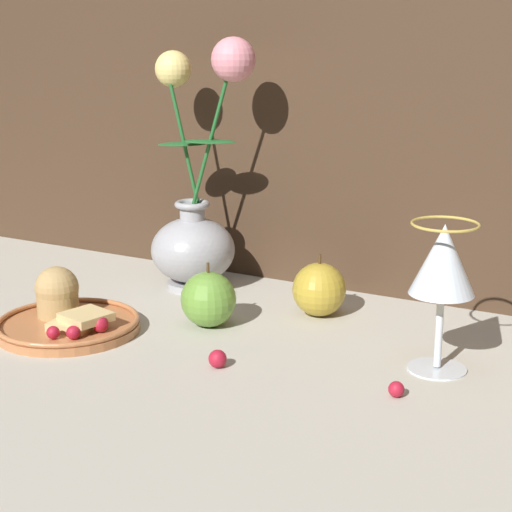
# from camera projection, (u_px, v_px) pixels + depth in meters

# --- Properties ---
(ground_plane) EXTENTS (2.40, 2.40, 0.00)m
(ground_plane) POSITION_uv_depth(u_px,v_px,m) (265.00, 348.00, 0.97)
(ground_plane) COLOR #B7B2A3
(ground_plane) RESTS_ON ground
(vase) EXTENTS (0.15, 0.12, 0.34)m
(vase) POSITION_uv_depth(u_px,v_px,m) (196.00, 215.00, 1.17)
(vase) COLOR #A3A3A8
(vase) RESTS_ON ground_plane
(plate_with_pastries) EXTENTS (0.17, 0.17, 0.07)m
(plate_with_pastries) POSITION_uv_depth(u_px,v_px,m) (66.00, 315.00, 1.03)
(plate_with_pastries) COLOR #B77042
(plate_with_pastries) RESTS_ON ground_plane
(wine_glass) EXTENTS (0.07, 0.07, 0.16)m
(wine_glass) POSITION_uv_depth(u_px,v_px,m) (443.00, 266.00, 0.88)
(wine_glass) COLOR silver
(wine_glass) RESTS_ON ground_plane
(apple_beside_vase) EXTENTS (0.07, 0.07, 0.08)m
(apple_beside_vase) POSITION_uv_depth(u_px,v_px,m) (319.00, 289.00, 1.07)
(apple_beside_vase) COLOR #B2932D
(apple_beside_vase) RESTS_ON ground_plane
(apple_near_glass) EXTENTS (0.07, 0.07, 0.08)m
(apple_near_glass) POSITION_uv_depth(u_px,v_px,m) (208.00, 299.00, 1.04)
(apple_near_glass) COLOR #669938
(apple_near_glass) RESTS_ON ground_plane
(berry_near_plate) EXTENTS (0.02, 0.02, 0.02)m
(berry_near_plate) POSITION_uv_depth(u_px,v_px,m) (218.00, 359.00, 0.91)
(berry_near_plate) COLOR #AD192D
(berry_near_plate) RESTS_ON ground_plane
(berry_front_center) EXTENTS (0.02, 0.02, 0.02)m
(berry_front_center) POSITION_uv_depth(u_px,v_px,m) (396.00, 389.00, 0.84)
(berry_front_center) COLOR #AD192D
(berry_front_center) RESTS_ON ground_plane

